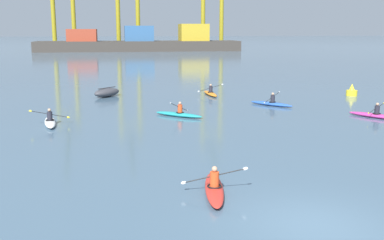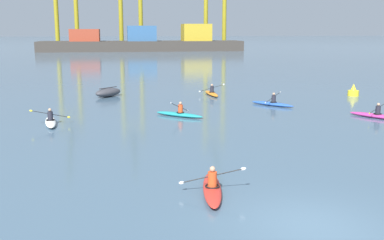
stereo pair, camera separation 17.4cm
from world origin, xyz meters
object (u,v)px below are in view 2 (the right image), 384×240
(channel_buoy, at_px, (353,92))
(kayak_magenta, at_px, (376,115))
(kayak_teal, at_px, (179,114))
(kayak_white, at_px, (51,121))
(kayak_blue, at_px, (272,103))
(kayak_red, at_px, (212,188))
(container_barge, at_px, (144,42))
(capsized_dinghy, at_px, (108,92))
(kayak_orange, at_px, (212,93))

(channel_buoy, xyz_separation_m, kayak_magenta, (-3.40, -9.23, -0.19))
(kayak_teal, distance_m, kayak_white, 7.75)
(kayak_magenta, relative_size, kayak_teal, 1.04)
(kayak_blue, distance_m, kayak_teal, 7.80)
(kayak_magenta, height_order, kayak_white, same)
(kayak_red, distance_m, kayak_teal, 13.75)
(container_barge, distance_m, capsized_dinghy, 82.70)
(kayak_teal, bearing_deg, capsized_dinghy, 115.91)
(capsized_dinghy, relative_size, kayak_white, 0.77)
(kayak_orange, height_order, kayak_white, same)
(kayak_magenta, bearing_deg, capsized_dinghy, 144.44)
(kayak_orange, relative_size, kayak_blue, 1.16)
(container_barge, xyz_separation_m, kayak_magenta, (9.51, -94.26, -2.07))
(channel_buoy, bearing_deg, kayak_blue, -155.36)
(capsized_dinghy, xyz_separation_m, kayak_blue, (11.79, -6.42, -0.18))
(capsized_dinghy, height_order, kayak_magenta, kayak_magenta)
(capsized_dinghy, bearing_deg, kayak_blue, -28.59)
(capsized_dinghy, distance_m, kayak_red, 23.61)
(kayak_magenta, xyz_separation_m, kayak_blue, (-4.84, 5.46, 0.00))
(capsized_dinghy, height_order, kayak_blue, kayak_blue)
(kayak_magenta, distance_m, kayak_white, 19.67)
(kayak_magenta, bearing_deg, container_barge, 95.76)
(kayak_white, bearing_deg, container_barge, 83.79)
(kayak_blue, relative_size, kayak_white, 0.86)
(channel_buoy, xyz_separation_m, kayak_orange, (-11.50, 2.21, -0.19))
(kayak_teal, bearing_deg, container_barge, 88.46)
(container_barge, bearing_deg, kayak_white, -96.21)
(channel_buoy, bearing_deg, kayak_orange, 169.13)
(capsized_dinghy, height_order, channel_buoy, channel_buoy)
(channel_buoy, height_order, kayak_blue, channel_buoy)
(kayak_white, bearing_deg, kayak_orange, 41.82)
(kayak_orange, height_order, kayak_blue, kayak_blue)
(capsized_dinghy, bearing_deg, kayak_red, -80.29)
(kayak_blue, bearing_deg, kayak_magenta, -48.45)
(container_barge, xyz_separation_m, kayak_white, (-10.13, -93.14, -2.07))
(container_barge, bearing_deg, kayak_magenta, -84.24)
(channel_buoy, relative_size, kayak_orange, 0.29)
(channel_buoy, bearing_deg, kayak_teal, -155.88)
(capsized_dinghy, relative_size, kayak_magenta, 0.85)
(container_barge, bearing_deg, kayak_teal, -91.54)
(capsized_dinghy, relative_size, kayak_red, 0.77)
(container_barge, height_order, kayak_magenta, container_barge)
(channel_buoy, distance_m, kayak_orange, 11.71)
(kayak_orange, bearing_deg, container_barge, 90.98)
(kayak_magenta, relative_size, kayak_red, 0.91)
(kayak_magenta, bearing_deg, kayak_orange, 125.30)
(kayak_red, xyz_separation_m, kayak_orange, (4.54, 22.83, -0.00))
(kayak_blue, bearing_deg, kayak_teal, -156.49)
(kayak_blue, height_order, kayak_teal, kayak_teal)
(kayak_red, relative_size, kayak_orange, 1.01)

